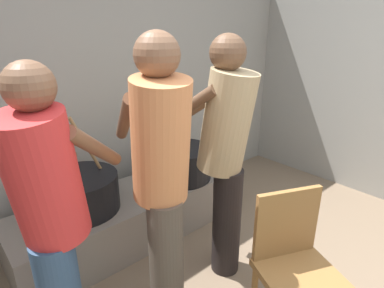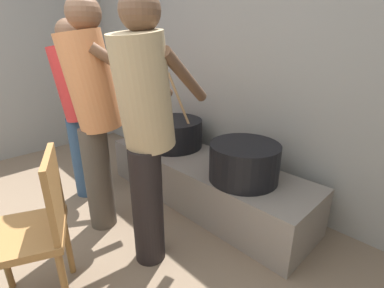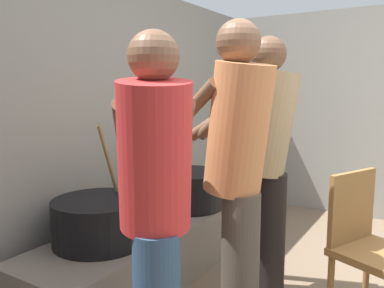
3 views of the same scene
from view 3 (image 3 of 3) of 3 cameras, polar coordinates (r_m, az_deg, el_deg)
The scene contains 8 objects.
block_enclosure_rear at distance 2.97m, azimuth -15.00°, elevation 2.65°, with size 4.98×0.20×2.13m, color gray.
hearth_ledge at distance 2.90m, azimuth -5.81°, elevation -14.96°, with size 2.01×0.60×0.40m, color slate.
cooking_pot_main at distance 2.49m, azimuth -13.25°, elevation -10.76°, with size 0.56×0.56×0.72m.
cooking_pot_secondary at distance 3.12m, azimuth -0.25°, elevation -6.58°, with size 0.52×0.52×0.29m.
cook_in_orange_shirt at distance 2.02m, azimuth 6.57°, elevation -2.60°, with size 0.55×0.75×1.67m.
cook_in_red_shirt at distance 1.64m, azimuth -5.33°, elevation -7.60°, with size 0.71×0.66×1.56m.
cook_in_tan_shirt at distance 2.54m, azimuth 10.79°, elevation -0.80°, with size 0.51×0.74×1.65m.
chair_brown_wood at distance 2.39m, azimuth 24.32°, elevation -13.24°, with size 0.53×0.53×0.88m.
Camera 3 is at (-2.02, 0.20, 1.33)m, focal length 36.81 mm.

